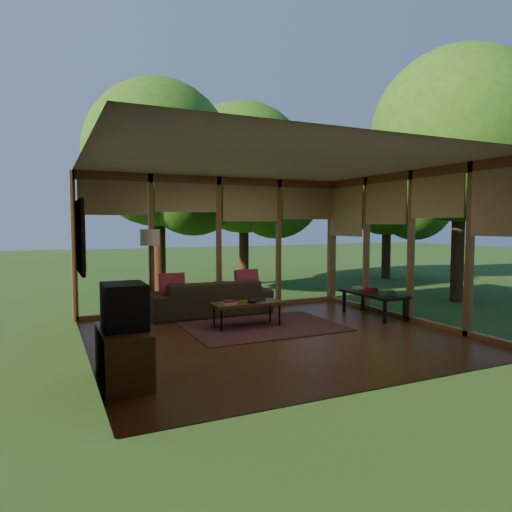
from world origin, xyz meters
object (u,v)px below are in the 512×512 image
sofa (210,298)px  coffee_table (247,304)px  television (124,306)px  floor_lamp (150,242)px  media_cabinet (123,355)px  side_console (373,295)px

sofa → coffee_table: bearing=101.8°
television → floor_lamp: size_ratio=0.33×
media_cabinet → floor_lamp: 3.75m
television → floor_lamp: 3.62m
media_cabinet → floor_lamp: (1.03, 3.44, 1.11)m
sofa → television: bearing=57.7°
floor_lamp → coffee_table: size_ratio=1.38×
sofa → coffee_table: 1.26m
media_cabinet → television: bearing=0.0°
coffee_table → side_console: (2.54, -0.18, 0.02)m
television → floor_lamp: floor_lamp is taller
sofa → side_console: (2.77, -1.41, 0.07)m
sofa → floor_lamp: 1.54m
sofa → media_cabinet: (-2.10, -3.15, -0.04)m
sofa → side_console: 3.11m
floor_lamp → coffee_table: (1.31, -1.52, -1.01)m
sofa → coffee_table: (0.23, -1.23, 0.05)m
media_cabinet → sofa: bearing=56.3°
media_cabinet → side_console: 5.17m
media_cabinet → television: television is taller
sofa → floor_lamp: floor_lamp is taller
media_cabinet → side_console: (4.87, 1.74, 0.11)m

